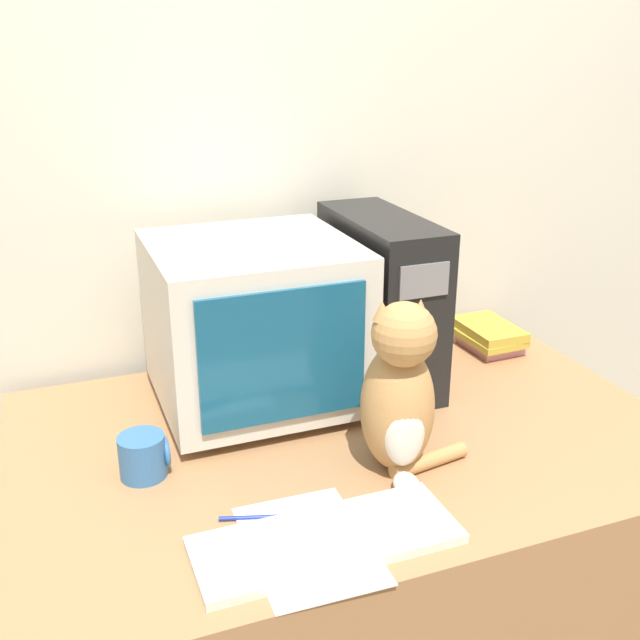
% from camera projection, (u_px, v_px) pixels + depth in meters
% --- Properties ---
extents(wall_back, '(7.00, 0.05, 2.50)m').
position_uv_depth(wall_back, '(270.00, 178.00, 2.01)').
color(wall_back, beige).
rests_on(wall_back, ground_plane).
extents(desk, '(1.48, 0.98, 0.77)m').
position_uv_depth(desk, '(346.00, 568.00, 1.84)').
color(desk, '#9E7047').
rests_on(desk, ground_plane).
extents(crt_monitor, '(0.46, 0.45, 0.40)m').
position_uv_depth(crt_monitor, '(254.00, 323.00, 1.76)').
color(crt_monitor, beige).
rests_on(crt_monitor, desk).
extents(computer_tower, '(0.17, 0.44, 0.43)m').
position_uv_depth(computer_tower, '(380.00, 300.00, 1.90)').
color(computer_tower, black).
rests_on(computer_tower, desk).
extents(keyboard, '(0.48, 0.18, 0.02)m').
position_uv_depth(keyboard, '(326.00, 539.00, 1.33)').
color(keyboard, silver).
rests_on(keyboard, desk).
extents(cat, '(0.25, 0.24, 0.38)m').
position_uv_depth(cat, '(400.00, 396.00, 1.50)').
color(cat, '#B7844C').
rests_on(cat, desk).
extents(book_stack, '(0.15, 0.21, 0.07)m').
position_uv_depth(book_stack, '(489.00, 336.00, 2.14)').
color(book_stack, pink).
rests_on(book_stack, desk).
extents(pen, '(0.14, 0.05, 0.01)m').
position_uv_depth(pen, '(258.00, 517.00, 1.40)').
color(pen, navy).
rests_on(pen, desk).
extents(paper_sheet, '(0.22, 0.30, 0.00)m').
position_uv_depth(paper_sheet, '(309.00, 545.00, 1.33)').
color(paper_sheet, white).
rests_on(paper_sheet, desk).
extents(mug, '(0.10, 0.10, 0.09)m').
position_uv_depth(mug, '(144.00, 456.00, 1.52)').
color(mug, '#33669E').
rests_on(mug, desk).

